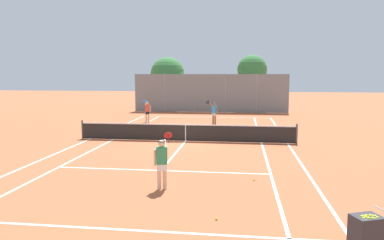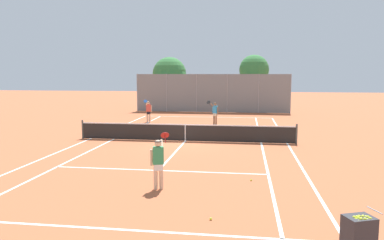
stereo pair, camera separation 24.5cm
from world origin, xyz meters
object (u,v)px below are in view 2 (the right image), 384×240
Objects in this scene: player_far_right at (215,112)px; tree_behind_left at (171,75)px; ball_cart at (359,232)px; loose_tennis_ball_0 at (211,219)px; tree_behind_right at (253,70)px; loose_tennis_ball_2 at (251,180)px; loose_tennis_ball_1 at (124,131)px; player_far_left at (148,110)px; player_near_side at (158,161)px; tennis_net at (185,132)px.

tree_behind_left is (-5.65, 11.70, 2.64)m from player_far_right.
player_far_right is (-4.50, 19.77, 0.39)m from ball_cart.
loose_tennis_ball_0 is at bearing -85.64° from player_far_right.
tree_behind_left is 8.60m from tree_behind_right.
tree_behind_right is (2.94, 11.48, 3.15)m from player_far_right.
loose_tennis_ball_0 and loose_tennis_ball_2 have the same top height.
loose_tennis_ball_1 and loose_tennis_ball_2 have the same top height.
player_far_left is 0.31× the size of tree_behind_right.
player_near_side is 0.31× the size of tree_behind_right.
player_far_right is (1.05, 7.25, 0.42)m from tennis_net.
player_far_right reaches higher than loose_tennis_ball_2.
tree_behind_left reaches higher than loose_tennis_ball_0.
player_near_side is 3.37m from loose_tennis_ball_2.
loose_tennis_ball_0 is at bearing -92.97° from tree_behind_right.
tennis_net is 19.48m from tree_behind_right.
tennis_net is 6.76× the size of player_near_side.
loose_tennis_ball_2 is 0.01× the size of tree_behind_right.
loose_tennis_ball_2 is (-2.05, 5.19, -0.50)m from ball_cart.
player_near_side is 1.00× the size of player_far_left.
ball_cart is 14.58× the size of loose_tennis_ball_0.
loose_tennis_ball_1 is 1.00× the size of loose_tennis_ball_2.
player_far_right is 26.88× the size of loose_tennis_ball_2.
player_near_side is 0.32× the size of tree_behind_left.
tree_behind_left reaches higher than player_near_side.
loose_tennis_ball_1 is at bearing 113.44° from player_near_side.
loose_tennis_ball_2 is at bearing -72.87° from tree_behind_left.
tree_behind_left is at bearing 178.54° from tree_behind_right.
player_near_side is 27.79m from tree_behind_right.
player_far_left is 26.88× the size of loose_tennis_ball_1.
tennis_net reaches higher than loose_tennis_ball_1.
player_far_left is 19.93m from loose_tennis_ball_0.
player_near_side and player_far_left have the same top height.
ball_cart is at bearing -87.14° from tree_behind_right.
ball_cart is at bearing -37.61° from player_near_side.
ball_cart is at bearing -68.48° from loose_tennis_ball_2.
tennis_net is at bearing 115.50° from loose_tennis_ball_2.
player_far_right is 0.32× the size of tree_behind_left.
player_far_right reaches higher than tennis_net.
loose_tennis_ball_0 and loose_tennis_ball_1 have the same top height.
player_far_left reaches higher than tennis_net.
ball_cart is 20.28m from player_far_right.
ball_cart is 33.20m from tree_behind_left.
player_near_side is (-5.01, 3.86, 0.39)m from ball_cart.
tree_behind_right reaches higher than loose_tennis_ball_2.
loose_tennis_ball_1 is at bearing 116.47° from loose_tennis_ball_0.
loose_tennis_ball_1 is 0.01× the size of tree_behind_left.
loose_tennis_ball_0 is at bearing -70.74° from player_far_left.
tennis_net is at bearing -98.20° from player_far_right.
player_near_side is 1.00× the size of player_far_right.
loose_tennis_ball_2 is at bearing -64.50° from tennis_net.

